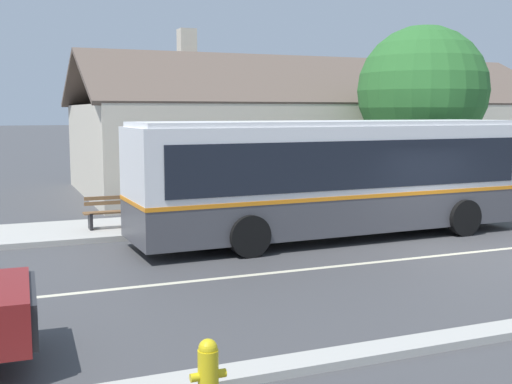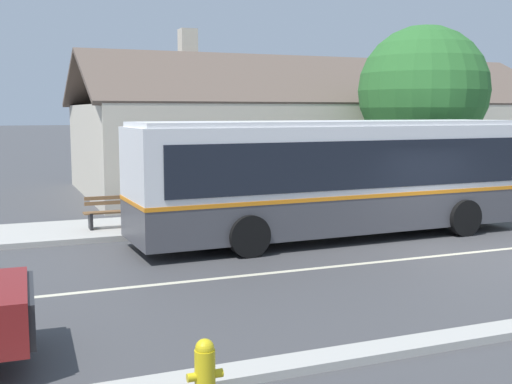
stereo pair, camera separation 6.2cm
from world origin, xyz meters
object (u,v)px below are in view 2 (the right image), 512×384
(bench_by_building, at_px, (118,213))
(street_tree_primary, at_px, (423,91))
(bench_down_street, at_px, (259,204))
(transit_bus, at_px, (334,175))
(fire_hydrant, at_px, (205,373))

(bench_by_building, relative_size, street_tree_primary, 0.29)
(bench_by_building, relative_size, bench_down_street, 1.00)
(bench_down_street, xyz_separation_m, street_tree_primary, (6.81, 1.20, 3.51))
(transit_bus, bearing_deg, fire_hydrant, -126.91)
(street_tree_primary, bearing_deg, bench_down_street, -170.00)
(bench_down_street, relative_size, street_tree_primary, 0.30)
(transit_bus, relative_size, fire_hydrant, 13.32)
(bench_down_street, distance_m, fire_hydrant, 12.40)
(transit_bus, height_order, fire_hydrant, transit_bus)
(bench_down_street, relative_size, fire_hydrant, 2.27)
(transit_bus, bearing_deg, bench_by_building, 152.17)
(bench_down_street, bearing_deg, bench_by_building, -177.97)
(transit_bus, relative_size, bench_by_building, 5.88)
(transit_bus, relative_size, bench_down_street, 5.86)
(street_tree_primary, relative_size, fire_hydrant, 7.71)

